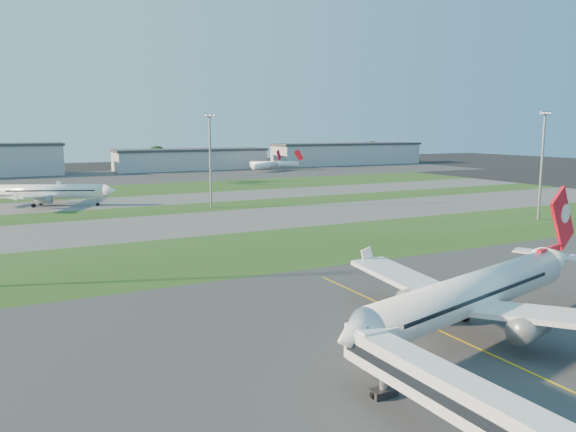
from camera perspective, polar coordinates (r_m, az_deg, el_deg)
ground at (r=57.59m, az=14.74°, el=-13.60°), size 700.00×700.00×0.00m
apron_near at (r=57.59m, az=14.74°, el=-13.60°), size 300.00×70.00×0.01m
grass_strip_a at (r=100.58m, az=-5.33°, el=-3.66°), size 300.00×34.00×0.01m
taxiway_a at (r=131.28m, az=-10.66°, el=-0.84°), size 300.00×32.00×0.01m
grass_strip_b at (r=155.17m, az=-13.27°, el=0.55°), size 300.00×18.00×0.01m
taxiway_b at (r=176.45m, az=-14.98°, el=1.46°), size 300.00×26.00×0.01m
grass_strip_c at (r=208.65m, az=-16.89°, el=2.48°), size 300.00×40.00×0.01m
apron_far at (r=267.69m, az=-19.18°, el=3.69°), size 400.00×80.00×0.01m
yellow_line at (r=60.84m, az=18.35°, el=-12.52°), size 0.25×60.00×0.02m
jet_bridge at (r=39.77m, az=19.16°, el=-18.09°), size 4.20×26.90×6.20m
airliner_parked at (r=62.62m, az=18.38°, el=-7.52°), size 40.73×34.16×12.96m
airliner_taxiing at (r=172.63m, az=-23.20°, el=2.29°), size 35.70×30.39×11.90m
mini_jet_near at (r=291.05m, az=-2.14°, el=5.19°), size 24.27×18.05×9.48m
mini_jet_far at (r=299.65m, az=-1.35°, el=5.30°), size 26.55×14.10×9.48m
light_mast_centre at (r=156.10m, az=-7.91°, el=6.22°), size 3.20×0.70×25.80m
light_mast_east at (r=146.26m, az=24.42°, el=5.35°), size 3.20×0.70×25.80m
hangar_east at (r=308.54m, az=-9.81°, el=5.71°), size 81.60×23.00×11.20m
hangar_far_east at (r=351.23m, az=6.05°, el=6.32°), size 96.90×23.00×13.20m
tree_mid_west at (r=306.20m, az=-24.02°, el=5.10°), size 9.90×9.90×10.80m
tree_mid_east at (r=317.95m, az=-13.17°, el=5.91°), size 11.55×11.55×12.60m
tree_east at (r=341.92m, az=-0.72°, el=6.22°), size 10.45×10.45×11.40m
tree_far_east at (r=381.28m, az=8.55°, el=6.59°), size 12.65×12.65×13.80m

